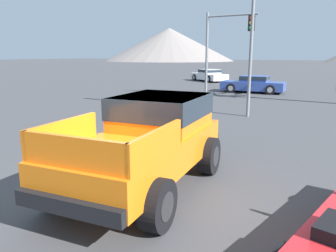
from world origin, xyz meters
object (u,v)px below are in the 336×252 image
object	(u,v)px
orange_pickup_truck	(150,136)
traffic_light_main	(226,38)
parked_car_white	(209,75)
street_lamp_post	(253,11)
parked_car_blue	(253,84)

from	to	relation	value
orange_pickup_truck	traffic_light_main	size ratio (longest dim) A/B	0.93
parked_car_white	street_lamp_post	xyz separation A→B (m)	(9.18, -17.12, 3.83)
orange_pickup_truck	traffic_light_main	distance (m)	14.93
parked_car_blue	parked_car_white	bearing A→B (deg)	37.03
traffic_light_main	street_lamp_post	xyz separation A→B (m)	(3.20, -5.57, 0.80)
traffic_light_main	parked_car_white	bearing A→B (deg)	117.37
parked_car_white	traffic_light_main	world-z (taller)	traffic_light_main
orange_pickup_truck	parked_car_white	bearing A→B (deg)	104.08
orange_pickup_truck	parked_car_white	world-z (taller)	orange_pickup_truck
parked_car_white	parked_car_blue	world-z (taller)	parked_car_white
parked_car_blue	orange_pickup_truck	bearing A→B (deg)	-174.90
traffic_light_main	parked_car_blue	bearing A→B (deg)	78.37
parked_car_blue	street_lamp_post	distance (m)	10.40
parked_car_white	traffic_light_main	size ratio (longest dim) A/B	0.90
traffic_light_main	street_lamp_post	world-z (taller)	street_lamp_post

